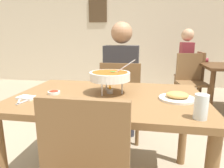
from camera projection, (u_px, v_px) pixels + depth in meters
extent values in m
cube|color=beige|center=(137.00, 23.00, 4.76)|extent=(10.00, 0.10, 3.00)
cube|color=#4C3823|center=(98.00, 10.00, 4.80)|extent=(0.44, 0.03, 0.56)
cube|color=brown|center=(108.00, 98.00, 1.45)|extent=(1.35, 0.90, 0.04)
cylinder|color=brown|center=(2.00, 167.00, 1.27)|extent=(0.07, 0.07, 0.70)
cylinder|color=brown|center=(56.00, 119.00, 2.01)|extent=(0.07, 0.07, 0.70)
cylinder|color=brown|center=(183.00, 128.00, 1.81)|extent=(0.07, 0.07, 0.70)
cube|color=brown|center=(122.00, 101.00, 2.31)|extent=(0.44, 0.44, 0.03)
cube|color=brown|center=(120.00, 85.00, 2.07)|extent=(0.42, 0.04, 0.45)
cylinder|color=brown|center=(139.00, 114.00, 2.51)|extent=(0.04, 0.04, 0.42)
cylinder|color=brown|center=(109.00, 112.00, 2.58)|extent=(0.04, 0.04, 0.42)
cylinder|color=brown|center=(137.00, 127.00, 2.15)|extent=(0.04, 0.04, 0.42)
cylinder|color=brown|center=(103.00, 125.00, 2.21)|extent=(0.04, 0.04, 0.42)
cylinder|color=#2D2D38|center=(130.00, 118.00, 2.36)|extent=(0.10, 0.10, 0.45)
cylinder|color=#2D2D38|center=(114.00, 117.00, 2.40)|extent=(0.10, 0.10, 0.45)
cube|color=#2D2D38|center=(122.00, 95.00, 2.28)|extent=(0.32, 0.32, 0.12)
cube|color=#2D2D33|center=(121.00, 69.00, 2.13)|extent=(0.36, 0.20, 0.50)
sphere|color=#A57756|center=(122.00, 33.00, 2.04)|extent=(0.22, 0.22, 0.22)
cylinder|color=#2D2D33|center=(137.00, 71.00, 2.31)|extent=(0.08, 0.28, 0.08)
cylinder|color=#2D2D33|center=(110.00, 71.00, 2.36)|extent=(0.08, 0.28, 0.08)
cube|color=brown|center=(83.00, 147.00, 0.89)|extent=(0.42, 0.04, 0.45)
cylinder|color=silver|center=(122.00, 87.00, 1.48)|extent=(0.01, 0.01, 0.10)
cylinder|color=silver|center=(106.00, 84.00, 1.58)|extent=(0.01, 0.01, 0.10)
cylinder|color=silver|center=(102.00, 89.00, 1.43)|extent=(0.01, 0.01, 0.10)
torus|color=silver|center=(110.00, 80.00, 1.48)|extent=(0.21, 0.21, 0.01)
cylinder|color=#B2B2B7|center=(110.00, 91.00, 1.50)|extent=(0.05, 0.05, 0.04)
cone|color=orange|center=(110.00, 87.00, 1.49)|extent=(0.02, 0.02, 0.04)
cylinder|color=white|center=(110.00, 76.00, 1.48)|extent=(0.30, 0.30, 0.06)
cylinder|color=#B75119|center=(110.00, 73.00, 1.47)|extent=(0.26, 0.26, 0.01)
ellipsoid|color=#388433|center=(113.00, 72.00, 1.46)|extent=(0.05, 0.03, 0.01)
cylinder|color=silver|center=(123.00, 68.00, 1.47)|extent=(0.18, 0.01, 0.13)
cylinder|color=white|center=(93.00, 107.00, 1.18)|extent=(0.24, 0.24, 0.01)
ellipsoid|color=white|center=(93.00, 103.00, 1.17)|extent=(0.15, 0.13, 0.04)
cylinder|color=white|center=(177.00, 99.00, 1.35)|extent=(0.24, 0.24, 0.01)
ellipsoid|color=tan|center=(177.00, 95.00, 1.34)|extent=(0.15, 0.13, 0.04)
cylinder|color=white|center=(54.00, 93.00, 1.48)|extent=(0.09, 0.09, 0.02)
cylinder|color=maroon|center=(54.00, 91.00, 1.48)|extent=(0.07, 0.07, 0.01)
cube|color=white|center=(27.00, 98.00, 1.36)|extent=(0.13, 0.10, 0.02)
cube|color=silver|center=(20.00, 100.00, 1.32)|extent=(0.09, 0.16, 0.01)
cube|color=silver|center=(26.00, 101.00, 1.31)|extent=(0.05, 0.17, 0.01)
cylinder|color=silver|center=(201.00, 107.00, 1.01)|extent=(0.07, 0.07, 0.13)
cylinder|color=gold|center=(201.00, 110.00, 1.02)|extent=(0.06, 0.06, 0.08)
cylinder|color=#51331C|center=(211.00, 95.00, 2.86)|extent=(0.07, 0.07, 0.70)
cylinder|color=#51331C|center=(199.00, 84.00, 3.51)|extent=(0.07, 0.07, 0.70)
cube|color=brown|center=(188.00, 77.00, 3.71)|extent=(0.45, 0.45, 0.03)
cube|color=brown|center=(200.00, 65.00, 3.63)|extent=(0.05, 0.42, 0.45)
cylinder|color=brown|center=(175.00, 86.00, 3.97)|extent=(0.04, 0.04, 0.42)
cylinder|color=brown|center=(178.00, 91.00, 3.61)|extent=(0.04, 0.04, 0.42)
cylinder|color=brown|center=(195.00, 87.00, 3.92)|extent=(0.04, 0.04, 0.42)
cylinder|color=brown|center=(200.00, 92.00, 3.55)|extent=(0.04, 0.04, 0.42)
cube|color=brown|center=(192.00, 83.00, 3.21)|extent=(0.50, 0.50, 0.03)
cube|color=brown|center=(189.00, 67.00, 3.35)|extent=(0.42, 0.10, 0.45)
cylinder|color=brown|center=(183.00, 100.00, 3.08)|extent=(0.04, 0.04, 0.42)
cylinder|color=brown|center=(208.00, 101.00, 3.07)|extent=(0.04, 0.04, 0.42)
cylinder|color=brown|center=(176.00, 94.00, 3.45)|extent=(0.04, 0.04, 0.42)
cylinder|color=brown|center=(198.00, 94.00, 3.44)|extent=(0.04, 0.04, 0.42)
cylinder|color=#2D2D38|center=(191.00, 89.00, 3.67)|extent=(0.10, 0.10, 0.45)
cylinder|color=#2D2D38|center=(189.00, 87.00, 3.86)|extent=(0.10, 0.10, 0.45)
cube|color=#2D2D38|center=(189.00, 73.00, 3.71)|extent=(0.32, 0.32, 0.12)
cube|color=maroon|center=(186.00, 56.00, 3.65)|extent=(0.20, 0.36, 0.50)
sphere|color=tan|center=(188.00, 35.00, 3.57)|extent=(0.22, 0.22, 0.22)
cylinder|color=maroon|center=(199.00, 60.00, 3.48)|extent=(0.28, 0.08, 0.08)
cylinder|color=maroon|center=(195.00, 58.00, 3.78)|extent=(0.28, 0.08, 0.08)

